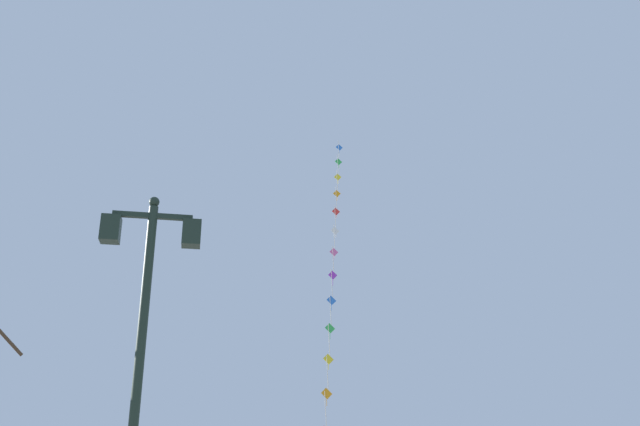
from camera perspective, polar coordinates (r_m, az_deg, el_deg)
twin_lantern_lamp_post at (r=9.99m, az=-14.93°, el=-7.48°), size 1.47×0.28×5.30m
kite_train at (r=27.91m, az=1.15°, el=-4.52°), size 3.42×11.64×17.62m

